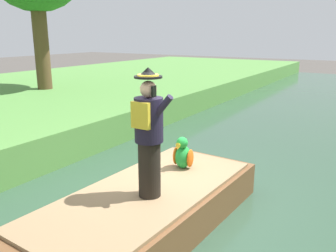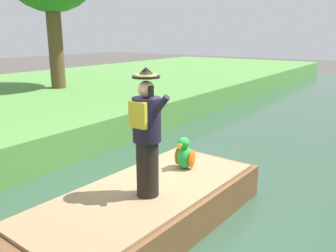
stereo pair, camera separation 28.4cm
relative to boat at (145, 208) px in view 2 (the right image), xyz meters
name	(u,v)px [view 2 (the right image)]	position (x,y,z in m)	size (l,w,h in m)	color
ground_plane	(172,212)	(0.00, 0.74, -0.40)	(80.00, 80.00, 0.00)	#4C4742
canal_water	(172,210)	(0.00, 0.74, -0.35)	(6.03, 48.00, 0.10)	#33513D
boat	(145,208)	(0.00, 0.00, 0.00)	(2.00, 4.28, 0.61)	brown
person_pirate	(147,134)	(0.15, -0.11, 1.23)	(0.61, 0.42, 1.85)	black
parrot_plush	(185,155)	(0.02, 1.09, 0.55)	(0.36, 0.35, 0.57)	green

